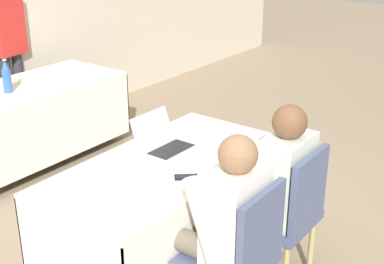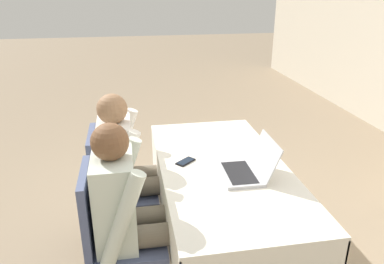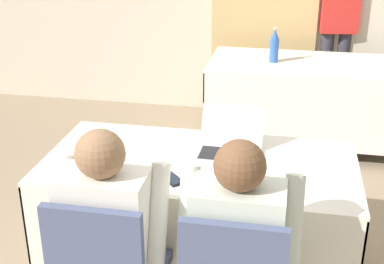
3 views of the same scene
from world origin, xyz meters
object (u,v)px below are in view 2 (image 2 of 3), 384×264
(chair_near_right, at_px, (113,233))
(cell_phone, at_px, (186,162))
(chair_near_left, at_px, (115,185))
(laptop, at_px, (247,168))
(person_checkered_shirt, at_px, (128,164))
(person_white_shirt, at_px, (130,207))

(chair_near_right, bearing_deg, cell_phone, -52.71)
(chair_near_left, bearing_deg, cell_phone, -110.59)
(chair_near_right, bearing_deg, laptop, -80.94)
(chair_near_right, distance_m, person_checkered_shirt, 0.58)
(cell_phone, xyz_separation_m, person_checkered_shirt, (-0.18, -0.38, -0.07))
(cell_phone, height_order, person_checkered_shirt, person_checkered_shirt)
(person_checkered_shirt, relative_size, person_white_shirt, 1.00)
(chair_near_right, height_order, person_white_shirt, person_white_shirt)
(cell_phone, bearing_deg, person_checkered_shirt, -156.60)
(cell_phone, bearing_deg, person_white_shirt, -86.82)
(cell_phone, height_order, person_white_shirt, person_white_shirt)
(chair_near_left, bearing_deg, laptop, -116.72)
(laptop, relative_size, chair_near_left, 0.38)
(chair_near_left, distance_m, person_checkered_shirt, 0.19)
(chair_near_left, height_order, person_checkered_shirt, person_checkered_shirt)
(chair_near_right, bearing_deg, person_checkered_shirt, -10.76)
(laptop, xyz_separation_m, person_checkered_shirt, (-0.41, -0.72, -0.11))
(chair_near_right, bearing_deg, chair_near_left, 0.00)
(person_white_shirt, bearing_deg, chair_near_right, 90.00)
(cell_phone, relative_size, person_checkered_shirt, 0.12)
(person_checkered_shirt, bearing_deg, chair_near_right, 169.24)
(person_checkered_shirt, xyz_separation_m, person_white_shirt, (0.54, 0.00, 0.00))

